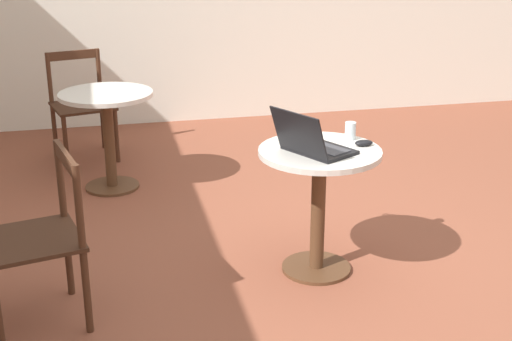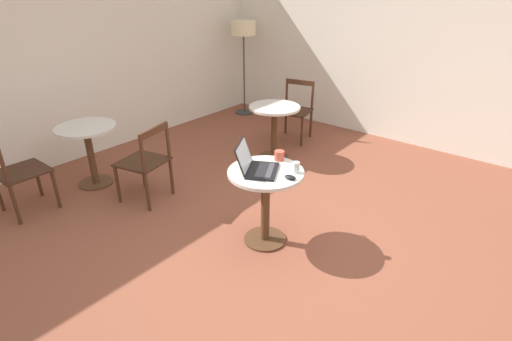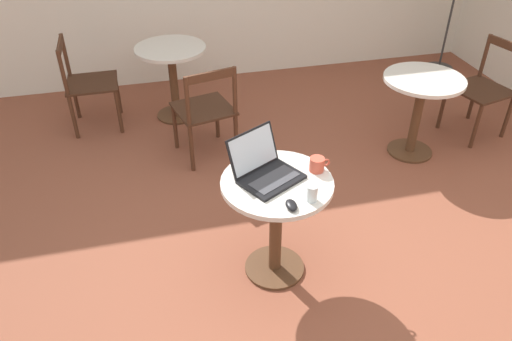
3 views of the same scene
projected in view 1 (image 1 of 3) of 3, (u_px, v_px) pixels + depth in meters
The scene contains 9 objects.
ground_plane at pixel (339, 268), 4.02m from camera, with size 16.00×16.00×0.00m, color brown.
cafe_table_near at pixel (319, 183), 3.83m from camera, with size 0.66×0.66×0.71m.
cafe_table_mid at pixel (107, 118), 5.01m from camera, with size 0.66×0.66×0.71m.
chair_mid_right at pixel (81, 105), 5.70m from camera, with size 0.55×0.55×0.85m.
chair_far_front at pixel (40, 239), 3.37m from camera, with size 0.54×0.54×0.85m.
laptop at pixel (313, 144), 3.68m from camera, with size 0.46×0.45×0.25m.
mouse at pixel (364, 143), 3.82m from camera, with size 0.06×0.10×0.03m.
mug at pixel (298, 129), 3.97m from camera, with size 0.13×0.09×0.09m.
drinking_glass at pixel (350, 131), 3.91m from camera, with size 0.06×0.06×0.10m.
Camera 1 is at (-3.39, 1.26, 1.89)m, focal length 50.00 mm.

